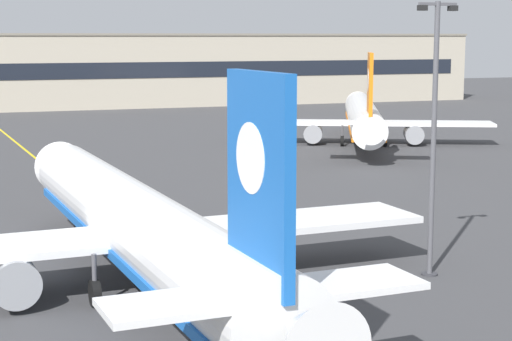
{
  "coord_description": "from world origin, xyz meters",
  "views": [
    {
      "loc": [
        -10.48,
        -32.29,
        12.76
      ],
      "look_at": [
        4.94,
        10.76,
        5.69
      ],
      "focal_mm": 60.97,
      "sensor_mm": 36.0,
      "label": 1
    }
  ],
  "objects_px": {
    "safety_cone_by_nose_gear": "(104,223)",
    "apron_lamp_post": "(434,135)",
    "airliner_foreground": "(137,225)",
    "airliner_background": "(363,118)"
  },
  "relations": [
    {
      "from": "airliner_background",
      "to": "apron_lamp_post",
      "type": "bearing_deg",
      "value": -113.08
    },
    {
      "from": "airliner_foreground",
      "to": "airliner_background",
      "type": "height_order",
      "value": "airliner_foreground"
    },
    {
      "from": "apron_lamp_post",
      "to": "airliner_foreground",
      "type": "bearing_deg",
      "value": 170.73
    },
    {
      "from": "airliner_foreground",
      "to": "safety_cone_by_nose_gear",
      "type": "xyz_separation_m",
      "value": [
        0.96,
        15.39,
        -3.11
      ]
    },
    {
      "from": "airliner_foreground",
      "to": "airliner_background",
      "type": "bearing_deg",
      "value": 52.96
    },
    {
      "from": "airliner_foreground",
      "to": "airliner_background",
      "type": "distance_m",
      "value": 63.0
    },
    {
      "from": "safety_cone_by_nose_gear",
      "to": "apron_lamp_post",
      "type": "bearing_deg",
      "value": -51.03
    },
    {
      "from": "airliner_foreground",
      "to": "safety_cone_by_nose_gear",
      "type": "distance_m",
      "value": 15.74
    },
    {
      "from": "airliner_background",
      "to": "safety_cone_by_nose_gear",
      "type": "bearing_deg",
      "value": -136.68
    },
    {
      "from": "airliner_foreground",
      "to": "safety_cone_by_nose_gear",
      "type": "relative_size",
      "value": 75.49
    }
  ]
}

